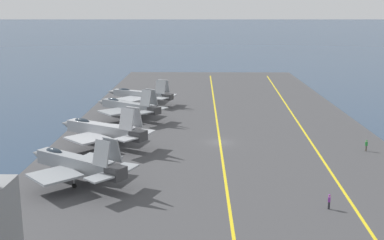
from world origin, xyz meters
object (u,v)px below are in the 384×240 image
object	(u,v)px
crew_green_vest	(366,145)
parked_jet_second	(102,130)
parked_jet_nearest	(76,163)
parked_jet_fourth	(141,94)
crew_purple_vest	(329,201)
parked_jet_third	(128,106)

from	to	relation	value
crew_green_vest	parked_jet_second	bearing A→B (deg)	87.13
parked_jet_second	crew_green_vest	size ratio (longest dim) A/B	9.31
parked_jet_nearest	parked_jet_fourth	bearing A→B (deg)	-1.92
parked_jet_fourth	crew_green_vest	world-z (taller)	parked_jet_fourth
parked_jet_second	crew_purple_vest	world-z (taller)	parked_jet_second
parked_jet_third	parked_jet_fourth	bearing A→B (deg)	-1.97
parked_jet_nearest	parked_jet_fourth	distance (m)	51.90
parked_jet_nearest	crew_purple_vest	bearing A→B (deg)	-103.90
parked_jet_third	crew_purple_vest	distance (m)	52.12
parked_jet_second	parked_jet_fourth	bearing A→B (deg)	-3.07
parked_jet_nearest	parked_jet_second	world-z (taller)	parked_jet_second
parked_jet_fourth	crew_purple_vest	world-z (taller)	parked_jet_fourth
parked_jet_nearest	crew_purple_vest	xyz separation A→B (m)	(-7.35, -29.69, -1.76)
parked_jet_fourth	crew_purple_vest	xyz separation A→B (m)	(-59.21, -27.95, -1.30)
parked_jet_fourth	parked_jet_second	bearing A→B (deg)	176.93
parked_jet_nearest	parked_jet_third	world-z (taller)	parked_jet_nearest
parked_jet_third	parked_jet_fourth	distance (m)	15.61
parked_jet_second	crew_green_vest	bearing A→B (deg)	-92.87
parked_jet_second	parked_jet_third	bearing A→B (deg)	-3.95
parked_jet_third	parked_jet_nearest	bearing A→B (deg)	178.10
parked_jet_fourth	crew_purple_vest	distance (m)	65.49
parked_jet_nearest	crew_green_vest	bearing A→B (deg)	-70.08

